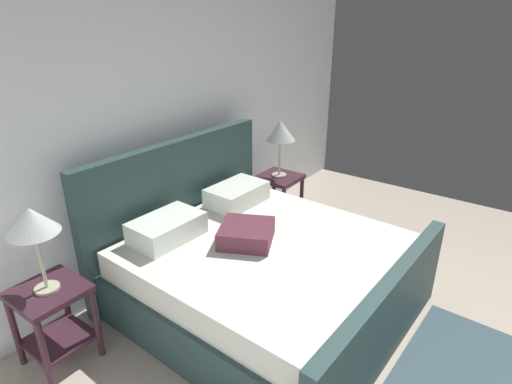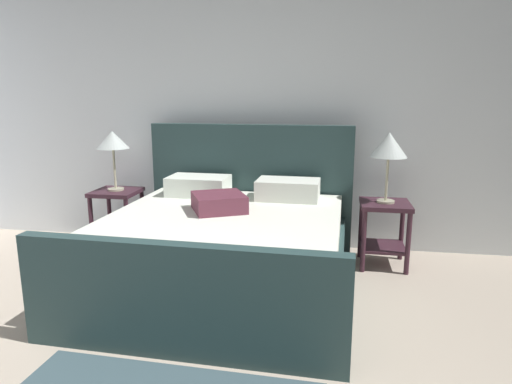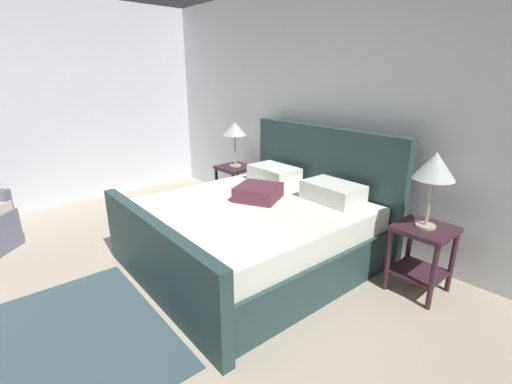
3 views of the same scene
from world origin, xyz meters
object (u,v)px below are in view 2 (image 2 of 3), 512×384
(table_lamp_right, at_px, (389,146))
(nightstand_left, at_px, (117,209))
(table_lamp_left, at_px, (113,142))
(nightstand_right, at_px, (384,223))
(bed, at_px, (226,245))

(table_lamp_right, height_order, nightstand_left, table_lamp_right)
(nightstand_left, bearing_deg, table_lamp_left, 90.00)
(nightstand_right, relative_size, nightstand_left, 1.00)
(nightstand_right, relative_size, table_lamp_right, 0.95)
(bed, height_order, table_lamp_left, bed)
(nightstand_right, bearing_deg, bed, -152.45)
(table_lamp_right, relative_size, table_lamp_left, 1.05)
(nightstand_left, xyz_separation_m, table_lamp_left, (0.00, 0.00, 0.69))
(table_lamp_right, relative_size, nightstand_left, 1.05)
(bed, relative_size, table_lamp_right, 3.45)
(nightstand_right, height_order, nightstand_left, same)
(nightstand_right, xyz_separation_m, table_lamp_left, (-2.65, 0.10, 0.69))
(bed, height_order, nightstand_right, bed)
(table_lamp_right, bearing_deg, bed, -152.45)
(bed, height_order, table_lamp_right, bed)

